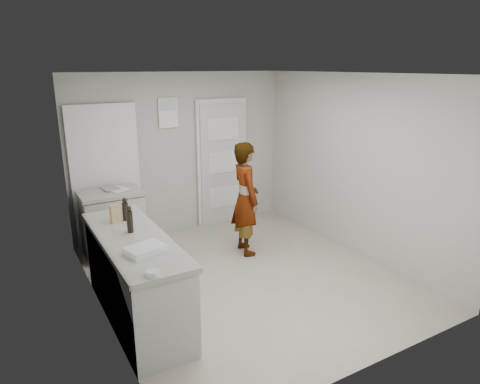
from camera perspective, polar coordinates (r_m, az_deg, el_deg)
ground at (r=5.55m, az=0.74°, el=-11.25°), size 4.00×4.00×0.00m
room_shell at (r=6.78m, az=-8.96°, el=3.01°), size 4.00×4.00×4.00m
main_counter at (r=4.69m, az=-13.66°, el=-11.45°), size 0.64×1.96×0.93m
side_counter at (r=6.29m, az=-16.54°, el=-4.27°), size 0.84×0.61×0.93m
person at (r=5.97m, az=0.75°, el=-0.89°), size 0.47×0.64×1.60m
cake_mix_box at (r=4.90m, az=-16.24°, el=-2.79°), size 0.13×0.08×0.20m
spice_jar at (r=5.12m, az=-15.23°, el=-2.61°), size 0.05×0.05×0.08m
oil_cruet_a at (r=4.92m, az=-15.04°, el=-2.27°), size 0.07×0.07×0.26m
oil_cruet_b at (r=4.55m, az=-14.49°, el=-3.60°), size 0.06×0.06×0.29m
baking_dish at (r=4.09m, az=-12.54°, el=-7.51°), size 0.39×0.32×0.06m
egg_bowl at (r=3.66m, az=-11.56°, el=-10.53°), size 0.12×0.12×0.04m
papers at (r=6.22m, az=-16.24°, el=0.39°), size 0.37×0.40×0.01m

